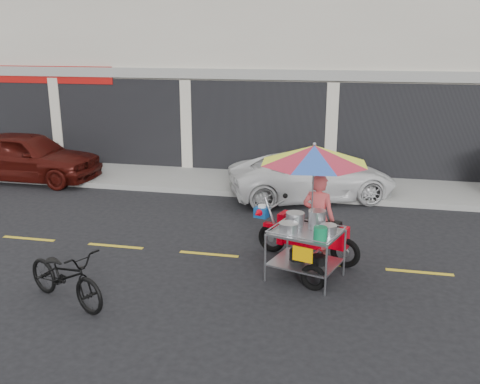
% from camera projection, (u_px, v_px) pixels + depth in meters
% --- Properties ---
extents(ground, '(90.00, 90.00, 0.00)m').
position_uv_depth(ground, '(310.00, 263.00, 10.20)').
color(ground, black).
extents(sidewalk, '(45.00, 3.00, 0.15)m').
position_uv_depth(sidewalk, '(327.00, 185.00, 15.34)').
color(sidewalk, gray).
rests_on(sidewalk, ground).
extents(shophouse_block, '(36.00, 8.11, 10.40)m').
position_uv_depth(shophouse_block, '(424.00, 35.00, 18.39)').
color(shophouse_block, beige).
rests_on(shophouse_block, ground).
extents(centerline, '(42.00, 0.10, 0.01)m').
position_uv_depth(centerline, '(310.00, 263.00, 10.20)').
color(centerline, gold).
rests_on(centerline, ground).
extents(maroon_sedan, '(4.42, 1.84, 1.49)m').
position_uv_depth(maroon_sedan, '(27.00, 156.00, 15.92)').
color(maroon_sedan, '#400D09').
rests_on(maroon_sedan, ground).
extents(white_pickup, '(4.84, 3.53, 1.22)m').
position_uv_depth(white_pickup, '(313.00, 176.00, 14.16)').
color(white_pickup, white).
rests_on(white_pickup, ground).
extents(near_bicycle, '(1.91, 1.33, 0.95)m').
position_uv_depth(near_bicycle, '(65.00, 276.00, 8.54)').
color(near_bicycle, black).
rests_on(near_bicycle, ground).
extents(food_vendor_rig, '(2.42, 2.43, 2.46)m').
position_uv_depth(food_vendor_rig, '(313.00, 190.00, 9.43)').
color(food_vendor_rig, black).
rests_on(food_vendor_rig, ground).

